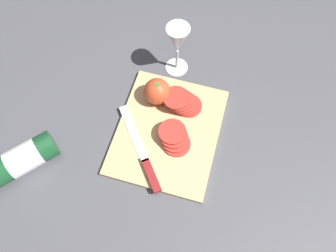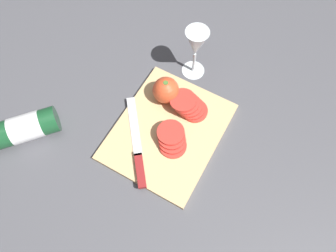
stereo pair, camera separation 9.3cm
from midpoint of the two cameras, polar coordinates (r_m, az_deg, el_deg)
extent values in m
plane|color=#4C4C51|center=(0.95, -0.97, -4.67)|extent=(3.00, 3.00, 0.00)
cube|color=tan|center=(0.96, 2.75, -1.25)|extent=(0.36, 0.29, 0.01)
cylinder|color=#194C28|center=(1.00, -21.93, -0.82)|extent=(0.21, 0.20, 0.08)
cylinder|color=silver|center=(1.00, -21.04, -0.53)|extent=(0.12, 0.12, 0.08)
cylinder|color=silver|center=(1.09, 6.85, 9.40)|extent=(0.07, 0.07, 0.00)
cylinder|color=silver|center=(1.05, 7.11, 10.73)|extent=(0.01, 0.01, 0.08)
cone|color=silver|center=(0.98, 7.71, 13.80)|extent=(0.07, 0.07, 0.10)
cone|color=#DBCC84|center=(1.01, 7.49, 12.68)|extent=(0.02, 0.02, 0.03)
sphere|color=#DB4C28|center=(0.98, 2.34, 5.99)|extent=(0.08, 0.08, 0.08)
cylinder|color=#47702D|center=(0.94, 2.43, 7.17)|extent=(0.01, 0.01, 0.01)
cube|color=silver|center=(0.96, -3.20, -0.14)|extent=(0.16, 0.14, 0.00)
cube|color=silver|center=(0.92, -2.39, -5.21)|extent=(0.02, 0.02, 0.01)
cube|color=maroon|center=(0.91, -1.93, -8.11)|extent=(0.09, 0.08, 0.01)
cylinder|color=red|center=(0.94, 3.70, -3.71)|extent=(0.08, 0.08, 0.01)
cylinder|color=red|center=(0.93, 3.58, -2.95)|extent=(0.08, 0.08, 0.01)
cylinder|color=red|center=(0.93, 3.46, -2.19)|extent=(0.08, 0.08, 0.01)
cylinder|color=red|center=(0.92, 3.34, -1.43)|extent=(0.08, 0.08, 0.01)
cylinder|color=red|center=(0.99, 7.34, 2.40)|extent=(0.08, 0.08, 0.01)
cylinder|color=red|center=(0.98, 6.86, 2.85)|extent=(0.08, 0.08, 0.01)
cylinder|color=red|center=(0.98, 6.37, 3.30)|extent=(0.08, 0.08, 0.01)
cylinder|color=red|center=(0.97, 5.87, 3.76)|extent=(0.08, 0.08, 0.01)
cylinder|color=red|center=(0.96, 5.37, 4.23)|extent=(0.08, 0.08, 0.01)
camera|label=1|loc=(0.05, -87.12, 6.00)|focal=35.00mm
camera|label=2|loc=(0.05, 92.88, -6.00)|focal=35.00mm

